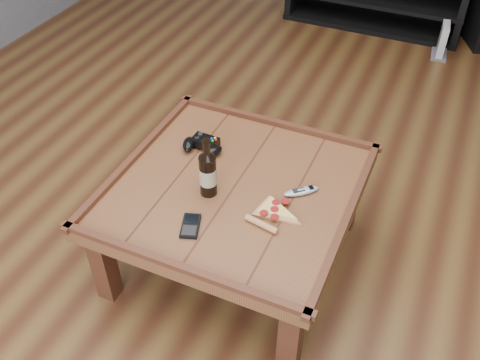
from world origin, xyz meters
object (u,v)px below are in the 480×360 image
at_px(game_controller, 203,145).
at_px(pizza_slice, 273,213).
at_px(beer_bottle, 208,172).
at_px(remote_control, 301,191).
at_px(game_console, 442,42).
at_px(smartphone, 190,226).
at_px(coffee_table, 235,196).

height_order(game_controller, pizza_slice, game_controller).
height_order(beer_bottle, game_controller, beer_bottle).
height_order(beer_bottle, remote_control, beer_bottle).
bearing_deg(game_controller, beer_bottle, -55.95).
distance_m(beer_bottle, game_console, 2.62).
bearing_deg(smartphone, game_console, 57.57).
height_order(pizza_slice, smartphone, pizza_slice).
bearing_deg(game_console, beer_bottle, -111.40).
relative_size(beer_bottle, remote_control, 1.87).
height_order(game_controller, smartphone, game_controller).
relative_size(coffee_table, pizza_slice, 3.71).
relative_size(game_controller, smartphone, 1.51).
xyz_separation_m(remote_control, game_console, (0.32, 2.34, -0.35)).
bearing_deg(game_controller, smartphone, -66.62).
bearing_deg(coffee_table, pizza_slice, -23.87).
bearing_deg(game_console, game_controller, -116.45).
bearing_deg(game_controller, pizza_slice, -28.08).
distance_m(coffee_table, smartphone, 0.30).
distance_m(beer_bottle, game_controller, 0.30).
relative_size(game_controller, remote_control, 1.44).
relative_size(game_controller, game_console, 0.85).
bearing_deg(remote_control, pizza_slice, -62.02).
relative_size(coffee_table, remote_control, 7.01).
bearing_deg(pizza_slice, game_controller, 160.70).
bearing_deg(remote_control, game_console, 131.25).
height_order(beer_bottle, smartphone, beer_bottle).
distance_m(beer_bottle, pizza_slice, 0.31).
bearing_deg(beer_bottle, coffee_table, 43.84).
distance_m(smartphone, remote_control, 0.49).
bearing_deg(game_console, remote_control, -104.08).
height_order(game_controller, game_console, game_controller).
xyz_separation_m(pizza_slice, game_console, (0.38, 2.50, -0.35)).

